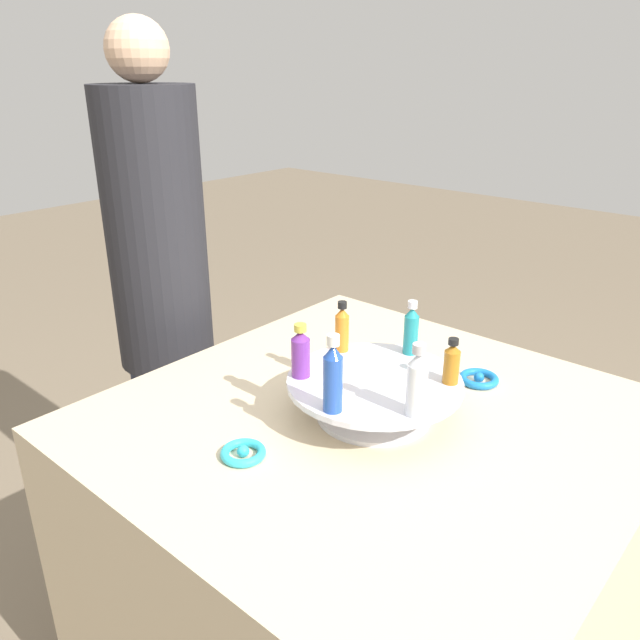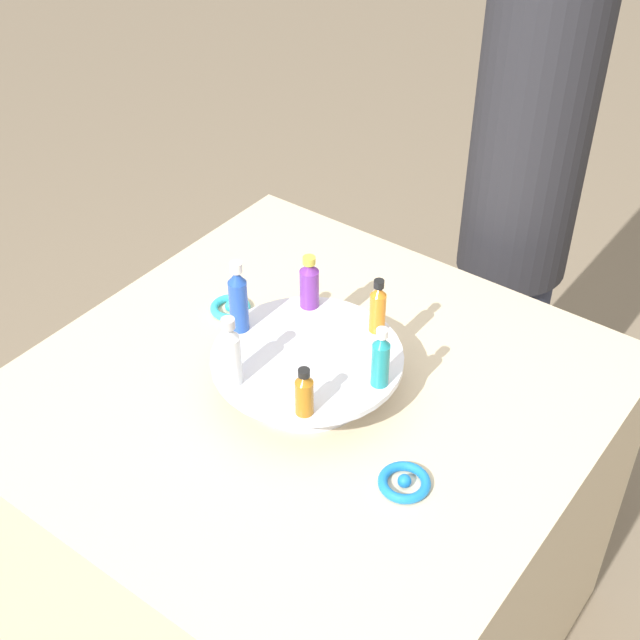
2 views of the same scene
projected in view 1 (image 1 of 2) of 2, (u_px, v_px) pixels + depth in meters
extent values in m
cube|color=beige|center=(368.00, 565.00, 1.42)|extent=(1.01, 1.01, 0.79)
cylinder|color=silver|center=(373.00, 413.00, 1.27)|extent=(0.23, 0.23, 0.01)
cylinder|color=silver|center=(374.00, 398.00, 1.25)|extent=(0.12, 0.12, 0.06)
cylinder|color=silver|center=(375.00, 382.00, 1.24)|extent=(0.35, 0.35, 0.01)
cylinder|color=#AD6B19|center=(451.00, 367.00, 1.21)|extent=(0.03, 0.03, 0.07)
cone|color=#AD6B19|center=(453.00, 348.00, 1.20)|extent=(0.03, 0.03, 0.01)
cylinder|color=black|center=(454.00, 342.00, 1.19)|extent=(0.02, 0.02, 0.01)
cylinder|color=teal|center=(411.00, 335.00, 1.33)|extent=(0.03, 0.03, 0.09)
cone|color=teal|center=(412.00, 312.00, 1.31)|extent=(0.03, 0.03, 0.02)
cylinder|color=silver|center=(413.00, 304.00, 1.31)|extent=(0.02, 0.02, 0.02)
cylinder|color=orange|center=(342.00, 333.00, 1.35)|extent=(0.03, 0.03, 0.08)
cone|color=orange|center=(342.00, 312.00, 1.33)|extent=(0.03, 0.03, 0.02)
cylinder|color=black|center=(342.00, 305.00, 1.32)|extent=(0.02, 0.02, 0.01)
cylinder|color=#702D93|center=(301.00, 358.00, 1.24)|extent=(0.04, 0.04, 0.08)
cone|color=#702D93|center=(300.00, 335.00, 1.22)|extent=(0.04, 0.04, 0.02)
cylinder|color=gold|center=(300.00, 328.00, 1.21)|extent=(0.02, 0.02, 0.01)
cylinder|color=#234CAD|center=(333.00, 384.00, 1.11)|extent=(0.04, 0.04, 0.11)
cone|color=#234CAD|center=(333.00, 351.00, 1.08)|extent=(0.03, 0.03, 0.02)
cylinder|color=silver|center=(333.00, 340.00, 1.07)|extent=(0.02, 0.02, 0.02)
cylinder|color=silver|center=(417.00, 390.00, 1.09)|extent=(0.04, 0.04, 0.10)
cone|color=silver|center=(419.00, 359.00, 1.07)|extent=(0.03, 0.03, 0.02)
cylinder|color=#B2B2B7|center=(419.00, 349.00, 1.06)|extent=(0.02, 0.02, 0.02)
torus|color=blue|center=(479.00, 379.00, 1.40)|extent=(0.09, 0.09, 0.02)
sphere|color=blue|center=(479.00, 377.00, 1.40)|extent=(0.02, 0.02, 0.02)
torus|color=#2DB7CC|center=(243.00, 453.00, 1.13)|extent=(0.08, 0.08, 0.02)
sphere|color=#2DB7CC|center=(243.00, 451.00, 1.13)|extent=(0.02, 0.02, 0.02)
cylinder|color=#282D42|center=(179.00, 452.00, 1.94)|extent=(0.23, 0.23, 0.66)
cylinder|color=#232328|center=(156.00, 232.00, 1.68)|extent=(0.27, 0.27, 0.75)
sphere|color=#D8AD89|center=(137.00, 49.00, 1.50)|extent=(0.16, 0.16, 0.16)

